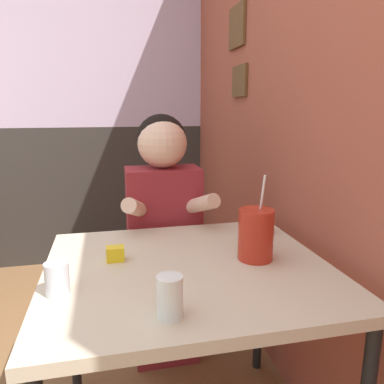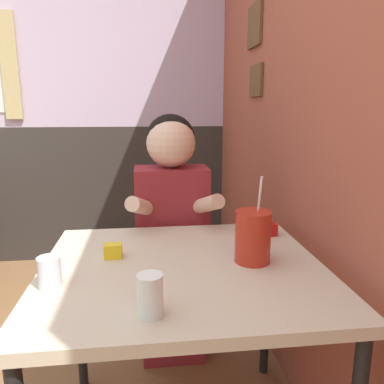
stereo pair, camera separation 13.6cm
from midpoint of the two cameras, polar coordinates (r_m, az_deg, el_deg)
The scene contains 9 objects.
brick_wall_right at distance 2.02m, azimuth 8.50°, elevation 15.46°, with size 0.08×4.35×2.70m.
back_wall at distance 3.18m, azimuth -27.07°, elevation 13.32°, with size 5.84×0.09×2.70m.
main_table at distance 1.29m, azimuth -3.67°, elevation -13.94°, with size 0.93×0.83×0.74m.
person_seated at distance 1.80m, azimuth -6.49°, elevation -6.19°, with size 0.42×0.42×1.22m.
cocktail_pitcher at distance 1.29m, azimuth 6.72°, elevation -6.49°, with size 0.12×0.12×0.30m.
glass_near_pitcher at distance 1.15m, azimuth -23.19°, elevation -12.14°, with size 0.07×0.07×0.09m.
glass_center at distance 0.96m, azimuth -7.60°, elevation -15.65°, with size 0.07×0.07×0.11m.
condiment_ketchup at distance 1.57m, azimuth 8.53°, elevation -5.33°, with size 0.06×0.04×0.05m.
condiment_mustard at distance 1.33m, azimuth -14.56°, elevation -9.15°, with size 0.06×0.04×0.05m.
Camera 1 is at (0.66, -0.70, 1.25)m, focal length 35.00 mm.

